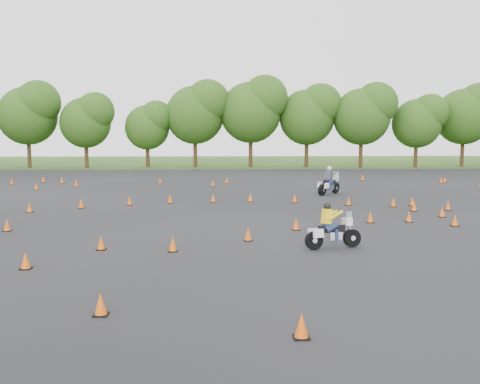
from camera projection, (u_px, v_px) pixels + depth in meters
The scene contains 6 objects.
ground at pixel (245, 236), 19.61m from camera, with size 140.00×140.00×0.00m, color #2D5119.
asphalt_pad at pixel (238, 212), 25.57m from camera, with size 62.00×62.00×0.00m, color black.
treeline at pixel (259, 124), 53.93m from camera, with size 87.48×32.53×11.16m.
traffic_cones at pixel (245, 207), 25.66m from camera, with size 36.79×33.15×0.45m.
rider_grey at pixel (329, 180), 33.03m from camera, with size 2.29×0.70×1.77m, color #393A40, non-canonical shape.
rider_yellow at pixel (334, 226), 17.43m from camera, with size 1.97×0.60×1.52m, color yellow, non-canonical shape.
Camera 1 is at (-0.99, -19.29, 3.75)m, focal length 40.00 mm.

